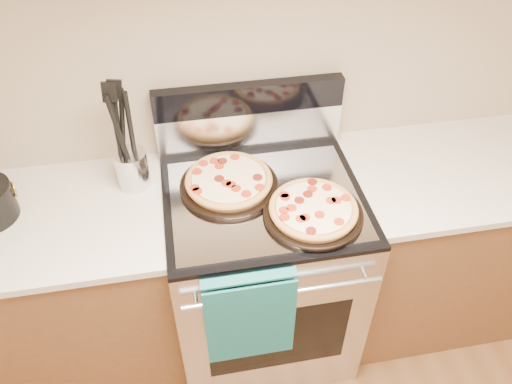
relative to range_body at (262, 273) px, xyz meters
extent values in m
plane|color=tan|center=(0.00, 0.35, 0.90)|extent=(4.00, 0.00, 4.00)
cube|color=#B7B7BC|center=(0.00, 0.00, 0.00)|extent=(0.76, 0.68, 0.90)
cube|color=black|center=(0.00, -0.34, 0.00)|extent=(0.56, 0.01, 0.40)
cube|color=black|center=(0.00, 0.00, 0.46)|extent=(0.76, 0.68, 0.02)
cube|color=silver|center=(0.00, 0.31, 0.56)|extent=(0.76, 0.06, 0.18)
cube|color=black|center=(0.00, 0.31, 0.71)|extent=(0.76, 0.06, 0.12)
cylinder|color=silver|center=(0.00, -0.38, 0.35)|extent=(0.70, 0.03, 0.03)
cube|color=gray|center=(0.00, -0.03, 0.47)|extent=(0.70, 0.55, 0.01)
cube|color=brown|center=(-0.88, 0.03, -0.01)|extent=(1.00, 0.62, 0.88)
cube|color=beige|center=(-0.88, 0.03, 0.45)|extent=(1.02, 0.64, 0.03)
cube|color=brown|center=(0.88, 0.03, -0.01)|extent=(1.00, 0.62, 0.88)
cube|color=beige|center=(0.88, 0.03, 0.45)|extent=(1.02, 0.64, 0.03)
cylinder|color=silver|center=(-0.48, 0.16, 0.54)|extent=(0.15, 0.15, 0.15)
camera|label=1|loc=(-0.28, -1.37, 1.75)|focal=35.00mm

